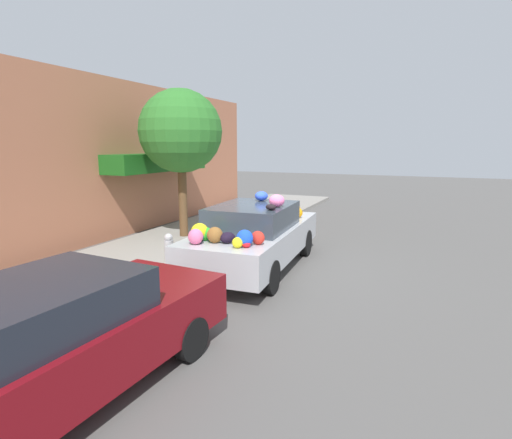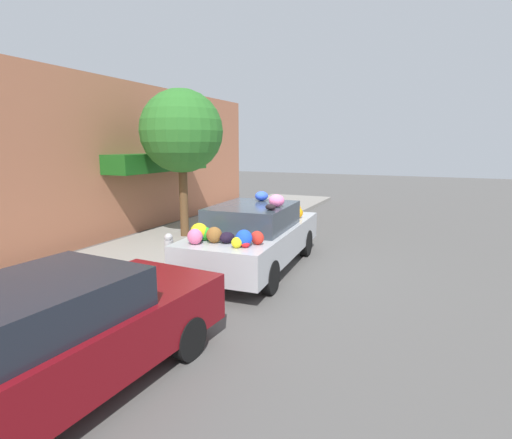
% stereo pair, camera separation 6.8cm
% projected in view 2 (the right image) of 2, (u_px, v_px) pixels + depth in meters
% --- Properties ---
extents(ground_plane, '(60.00, 60.00, 0.00)m').
position_uv_depth(ground_plane, '(251.00, 267.00, 9.01)').
color(ground_plane, '#565451').
extents(sidewalk_curb, '(24.00, 3.20, 0.13)m').
position_uv_depth(sidewalk_curb, '(154.00, 251.00, 10.08)').
color(sidewalk_curb, gray).
rests_on(sidewalk_curb, ground).
extents(building_facade, '(18.00, 1.20, 4.58)m').
position_uv_depth(building_facade, '(89.00, 161.00, 10.74)').
color(building_facade, '#B26B4C').
rests_on(building_facade, ground).
extents(street_tree, '(2.30, 2.30, 4.12)m').
position_uv_depth(street_tree, '(181.00, 132.00, 11.04)').
color(street_tree, brown).
rests_on(street_tree, sidewalk_curb).
extents(fire_hydrant, '(0.20, 0.20, 0.70)m').
position_uv_depth(fire_hydrant, '(169.00, 249.00, 8.71)').
color(fire_hydrant, '#B2B2B7').
rests_on(fire_hydrant, sidewalk_curb).
extents(art_car, '(4.60, 2.03, 1.71)m').
position_uv_depth(art_car, '(255.00, 235.00, 8.76)').
color(art_car, '#B7BABF').
rests_on(art_car, ground).
extents(parked_car_plain, '(4.12, 1.88, 1.38)m').
position_uv_depth(parked_car_plain, '(56.00, 337.00, 4.24)').
color(parked_car_plain, maroon).
rests_on(parked_car_plain, ground).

